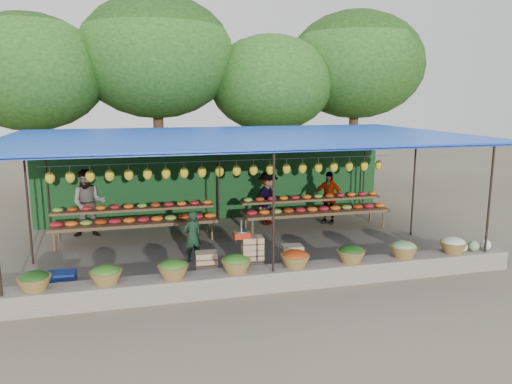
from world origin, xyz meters
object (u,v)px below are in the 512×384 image
object	(u,v)px
weighing_scale	(241,234)
vendor_seated	(192,236)
crate_counter	(251,257)
blue_crate_back	(62,280)

from	to	relation	value
weighing_scale	vendor_seated	size ratio (longest dim) A/B	0.32
crate_counter	blue_crate_back	distance (m)	3.86
vendor_seated	blue_crate_back	xyz separation A→B (m)	(-2.73, -1.00, -0.43)
blue_crate_back	vendor_seated	bearing A→B (deg)	22.77
vendor_seated	weighing_scale	bearing A→B (deg)	118.60
crate_counter	vendor_seated	xyz separation A→B (m)	(-1.13, 1.02, 0.28)
crate_counter	weighing_scale	world-z (taller)	weighing_scale
vendor_seated	blue_crate_back	bearing A→B (deg)	6.89
vendor_seated	blue_crate_back	distance (m)	2.94
weighing_scale	blue_crate_back	distance (m)	3.70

